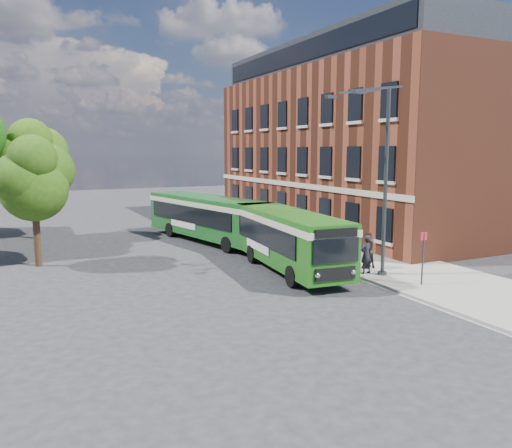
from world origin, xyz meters
TOP-DOWN VIEW (x-y plane):
  - ground at (0.00, 0.00)m, footprint 120.00×120.00m
  - pavement at (7.00, 8.00)m, footprint 6.00×48.00m
  - kerb_line at (3.95, 8.00)m, footprint 0.12×48.00m
  - brick_office at (14.00, 12.00)m, footprint 12.10×26.00m
  - street_lamp at (4.84, -2.00)m, footprint 2.96×2.38m
  - bus_stop_sign at (5.60, -4.20)m, footprint 0.35×0.08m
  - bus_front at (1.84, 1.38)m, footprint 3.47×10.20m
  - bus_rear at (0.97, 10.92)m, footprint 5.01×12.06m
  - pedestrian_a at (4.60, -1.50)m, footprint 0.74×0.53m
  - pedestrian_b at (5.37, -0.58)m, footprint 0.95×0.77m
  - tree_left at (-9.65, 7.86)m, footprint 4.10×3.90m
  - tree_right at (-9.43, 17.09)m, footprint 4.87×4.63m

SIDE VIEW (x-z plane):
  - ground at x=0.00m, z-range 0.00..0.00m
  - kerb_line at x=3.95m, z-range 0.00..0.01m
  - pavement at x=7.00m, z-range 0.00..0.15m
  - pedestrian_b at x=5.37m, z-range 0.15..2.00m
  - pedestrian_a at x=4.60m, z-range 0.15..2.06m
  - bus_stop_sign at x=5.60m, z-range 0.25..2.77m
  - bus_front at x=1.84m, z-range 0.32..3.34m
  - bus_rear at x=0.97m, z-range 0.32..3.34m
  - tree_left at x=-9.65m, z-range 1.23..8.15m
  - street_lamp at x=4.84m, z-range 0.29..9.29m
  - tree_right at x=-9.43m, z-range 1.47..9.69m
  - brick_office at x=14.00m, z-range -0.13..14.07m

